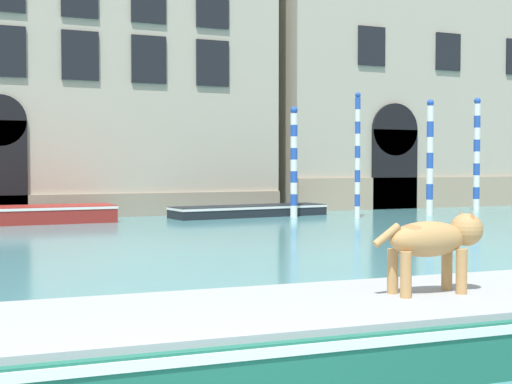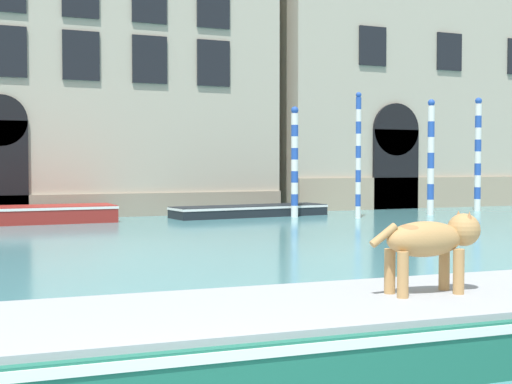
% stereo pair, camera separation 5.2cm
% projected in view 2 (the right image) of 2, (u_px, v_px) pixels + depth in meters
% --- Properties ---
extents(palazzo_left, '(14.92, 6.13, 12.30)m').
position_uv_depth(palazzo_left, '(68.00, 51.00, 27.00)').
color(palazzo_left, '#B2A893').
rests_on(palazzo_left, ground_plane).
extents(boat_foreground, '(7.32, 2.60, 0.57)m').
position_uv_depth(boat_foreground, '(320.00, 329.00, 6.70)').
color(boat_foreground, '#1E6651').
rests_on(boat_foreground, ground_plane).
extents(dog_on_deck, '(1.23, 0.41, 0.82)m').
position_uv_depth(dog_on_deck, '(432.00, 240.00, 7.08)').
color(dog_on_deck, tan).
rests_on(dog_on_deck, boat_foreground).
extents(boat_moored_near_palazzo, '(5.27, 1.86, 0.54)m').
position_uv_depth(boat_moored_near_palazzo, '(30.00, 214.00, 22.30)').
color(boat_moored_near_palazzo, maroon).
rests_on(boat_moored_near_palazzo, ground_plane).
extents(boat_moored_far, '(5.83, 2.01, 0.39)m').
position_uv_depth(boat_moored_far, '(250.00, 211.00, 25.16)').
color(boat_moored_far, black).
rests_on(boat_moored_far, ground_plane).
extents(mooring_pole_0, '(0.25, 0.25, 4.19)m').
position_uv_depth(mooring_pole_0, '(431.00, 157.00, 25.70)').
color(mooring_pole_0, white).
rests_on(mooring_pole_0, ground_plane).
extents(mooring_pole_1, '(0.26, 0.26, 3.85)m').
position_uv_depth(mooring_pole_1, '(295.00, 161.00, 24.77)').
color(mooring_pole_1, white).
rests_on(mooring_pole_1, ground_plane).
extents(mooring_pole_2, '(0.19, 0.19, 4.29)m').
position_uv_depth(mooring_pole_2, '(358.00, 155.00, 24.19)').
color(mooring_pole_2, white).
rests_on(mooring_pole_2, ground_plane).
extents(mooring_pole_5, '(0.26, 0.26, 4.46)m').
position_uv_depth(mooring_pole_5, '(478.00, 154.00, 28.05)').
color(mooring_pole_5, white).
rests_on(mooring_pole_5, ground_plane).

